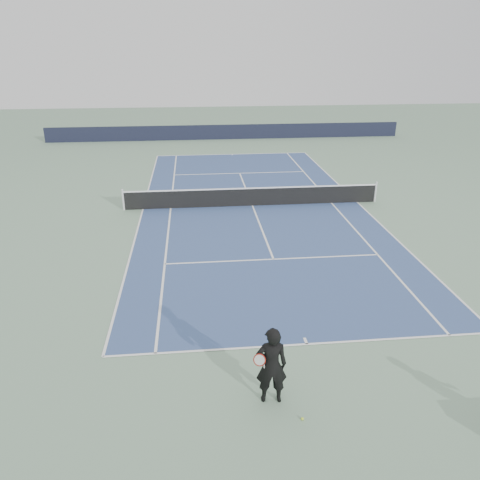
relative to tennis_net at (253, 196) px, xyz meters
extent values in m
plane|color=gray|center=(0.00, 0.00, -0.50)|extent=(80.00, 80.00, 0.00)
cube|color=#334A7A|center=(0.00, 0.00, -0.50)|extent=(10.97, 23.77, 0.01)
cylinder|color=silver|center=(-6.40, 0.00, 0.03)|extent=(0.10, 0.10, 1.07)
cylinder|color=silver|center=(6.40, 0.00, 0.03)|extent=(0.10, 0.10, 1.07)
cube|color=black|center=(0.00, 0.00, -0.04)|extent=(12.80, 0.03, 0.90)
cube|color=white|center=(0.00, 0.00, 0.43)|extent=(12.80, 0.04, 0.06)
cube|color=black|center=(0.00, 17.88, 0.10)|extent=(30.00, 0.25, 1.20)
imported|color=black|center=(-1.34, -13.90, 0.47)|extent=(0.76, 0.57, 1.95)
torus|color=maroon|center=(-1.62, -13.95, 0.68)|extent=(0.34, 0.18, 0.36)
cylinder|color=white|center=(-1.62, -13.95, 0.68)|extent=(0.29, 0.14, 0.32)
cylinder|color=white|center=(-1.50, -13.92, 0.42)|extent=(0.08, 0.13, 0.27)
sphere|color=#BFDE2D|center=(-0.75, -14.60, -0.47)|extent=(0.07, 0.07, 0.07)
camera|label=1|loc=(-2.91, -22.33, 7.14)|focal=35.00mm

